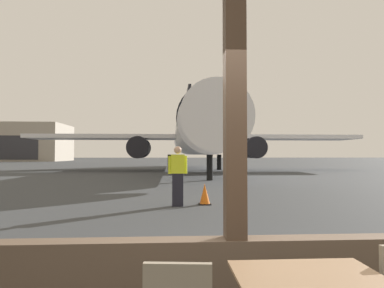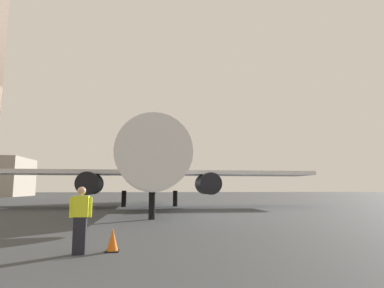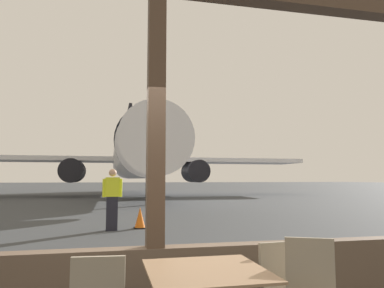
{
  "view_description": "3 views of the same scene",
  "coord_description": "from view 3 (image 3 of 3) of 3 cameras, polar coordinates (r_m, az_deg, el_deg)",
  "views": [
    {
      "loc": [
        -0.6,
        -3.18,
        1.5
      ],
      "look_at": [
        0.62,
        17.47,
        2.15
      ],
      "focal_mm": 30.95,
      "sensor_mm": 36.0,
      "label": 1
    },
    {
      "loc": [
        1.26,
        -2.63,
        1.69
      ],
      "look_at": [
        3.94,
        16.95,
        4.38
      ],
      "focal_mm": 30.69,
      "sensor_mm": 36.0,
      "label": 2
    },
    {
      "loc": [
        -0.49,
        -4.09,
        1.45
      ],
      "look_at": [
        3.74,
        14.73,
        3.34
      ],
      "focal_mm": 33.53,
      "sensor_mm": 36.0,
      "label": 3
    }
  ],
  "objects": [
    {
      "name": "ground_plane",
      "position": [
        44.12,
        -12.14,
        -7.34
      ],
      "size": [
        220.0,
        220.0,
        0.0
      ],
      "primitive_type": "plane",
      "color": "#383A3D"
    },
    {
      "name": "window_frame",
      "position": [
        4.12,
        -5.86,
        -6.99
      ],
      "size": [
        8.63,
        0.24,
        3.93
      ],
      "color": "brown",
      "rests_on": "ground"
    },
    {
      "name": "cafe_chair_window_left",
      "position": [
        3.29,
        18.46,
        -20.91
      ],
      "size": [
        0.51,
        0.51,
        0.96
      ],
      "color": "gray",
      "rests_on": "ground"
    },
    {
      "name": "cafe_chair_aisle_left",
      "position": [
        3.6,
        14.57,
        -20.41
      ],
      "size": [
        0.42,
        0.42,
        0.86
      ],
      "color": "gray",
      "rests_on": "ground"
    },
    {
      "name": "airplane",
      "position": [
        31.26,
        -8.9,
        -1.94
      ],
      "size": [
        30.26,
        29.77,
        10.33
      ],
      "color": "silver",
      "rests_on": "ground"
    },
    {
      "name": "ground_crew_worker",
      "position": [
        10.57,
        -12.57,
        -8.44
      ],
      "size": [
        0.56,
        0.22,
        1.74
      ],
      "color": "black",
      "rests_on": "ground"
    },
    {
      "name": "traffic_cone",
      "position": [
        10.93,
        -8.27,
        -11.61
      ],
      "size": [
        0.36,
        0.36,
        0.62
      ],
      "color": "orange",
      "rests_on": "ground"
    }
  ]
}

